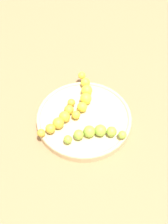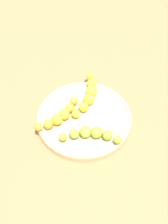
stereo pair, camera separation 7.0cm
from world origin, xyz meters
name	(u,v)px [view 2 (the right image)]	position (x,y,z in m)	size (l,w,h in m)	color
ground_plane	(84,121)	(0.00, 0.00, 0.00)	(2.40, 2.40, 0.00)	#936D47
fruit_bowl	(84,118)	(0.00, 0.00, 0.01)	(0.25, 0.25, 0.02)	#D1B784
banana_spotted	(59,116)	(-0.05, -0.04, 0.03)	(0.05, 0.14, 0.03)	gold
banana_green	(91,134)	(0.05, -0.04, 0.03)	(0.13, 0.09, 0.03)	#8CAD38
banana_yellow	(88,95)	(-0.03, 0.06, 0.03)	(0.07, 0.15, 0.03)	yellow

